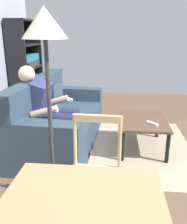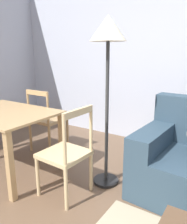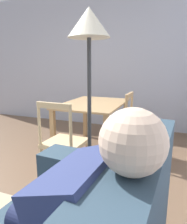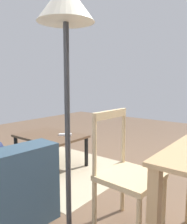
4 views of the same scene
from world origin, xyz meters
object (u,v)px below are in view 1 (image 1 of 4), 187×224
at_px(couch, 58,121).
at_px(coffee_table, 143,123).
at_px(person_lounging, 48,108).
at_px(dining_chair_facing_couch, 94,177).
at_px(bookshelf, 27,76).
at_px(tv_remote, 152,123).
at_px(floor_lamp, 46,44).

distance_m(couch, coffee_table, 1.21).
bearing_deg(person_lounging, dining_chair_facing_couch, -150.68).
relative_size(couch, person_lounging, 1.74).
bearing_deg(bookshelf, coffee_table, -124.67).
distance_m(coffee_table, bookshelf, 2.63).
xyz_separation_m(person_lounging, tv_remote, (0.00, -1.36, -0.17)).
bearing_deg(dining_chair_facing_couch, coffee_table, -19.89).
height_order(person_lounging, dining_chair_facing_couch, person_lounging).
relative_size(tv_remote, floor_lamp, 0.10).
height_order(coffee_table, dining_chair_facing_couch, dining_chair_facing_couch).
height_order(dining_chair_facing_couch, floor_lamp, floor_lamp).
relative_size(person_lounging, coffee_table, 1.33).
relative_size(person_lounging, bookshelf, 0.65).
bearing_deg(bookshelf, couch, -146.67).
relative_size(couch, floor_lamp, 1.15).
height_order(couch, person_lounging, person_lounging).
bearing_deg(dining_chair_facing_couch, person_lounging, 29.32).
bearing_deg(floor_lamp, person_lounging, 16.79).
xyz_separation_m(couch, person_lounging, (-0.23, 0.06, 0.26)).
relative_size(couch, tv_remote, 11.82).
bearing_deg(person_lounging, bookshelf, 28.05).
relative_size(coffee_table, tv_remote, 5.10).
height_order(bookshelf, dining_chair_facing_couch, bookshelf).
distance_m(person_lounging, bookshelf, 1.89).
height_order(tv_remote, floor_lamp, floor_lamp).
xyz_separation_m(tv_remote, dining_chair_facing_couch, (-1.30, 0.63, 0.01)).
xyz_separation_m(couch, bookshelf, (1.43, 0.94, 0.39)).
bearing_deg(tv_remote, coffee_table, -104.75).
height_order(person_lounging, tv_remote, person_lounging).
bearing_deg(coffee_table, dining_chair_facing_couch, 160.11).
xyz_separation_m(tv_remote, floor_lamp, (-1.08, 1.04, 1.03)).
bearing_deg(bookshelf, tv_remote, -126.49).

